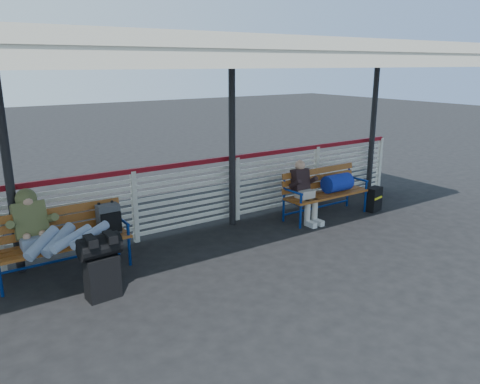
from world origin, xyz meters
TOP-DOWN VIEW (x-y plane):
  - ground at (0.00, 0.00)m, footprint 60.00×60.00m
  - fence at (0.00, 1.90)m, footprint 12.08×0.08m
  - canopy at (-0.00, 0.87)m, footprint 12.60×3.60m
  - luggage_stack at (-1.09, 0.33)m, footprint 0.52×0.32m
  - bench_left at (-1.11, 1.36)m, footprint 1.80×0.56m
  - bench_right at (3.64, 1.12)m, footprint 1.80×0.56m
  - traveler_man at (-1.44, 1.01)m, footprint 0.94×1.64m
  - companion_person at (2.97, 1.11)m, footprint 0.32×0.66m
  - suitcase_side at (4.57, 0.82)m, footprint 0.38×0.28m

SIDE VIEW (x-z plane):
  - ground at x=0.00m, z-range 0.00..0.00m
  - suitcase_side at x=4.57m, z-range 0.00..0.48m
  - luggage_stack at x=-1.09m, z-range 0.04..0.87m
  - bench_left at x=-1.11m, z-range 0.13..1.05m
  - bench_right at x=3.64m, z-range 0.13..1.05m
  - companion_person at x=2.97m, z-range 0.02..1.17m
  - fence at x=0.00m, z-range 0.04..1.28m
  - traveler_man at x=-1.44m, z-range 0.32..1.09m
  - canopy at x=0.00m, z-range 1.46..4.62m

